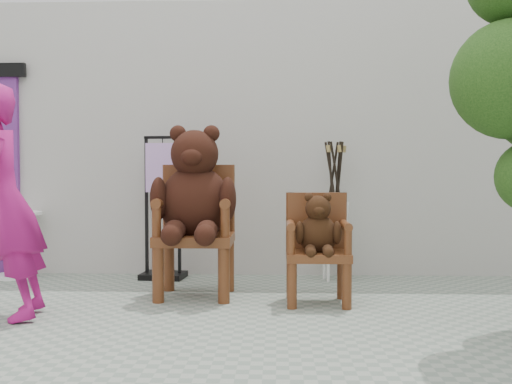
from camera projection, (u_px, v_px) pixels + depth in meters
ground_plane at (208, 343)px, 4.00m from camera, size 60.00×60.00×0.00m
back_wall at (238, 141)px, 7.04m from camera, size 9.00×1.00×3.00m
chair_big at (195, 201)px, 5.43m from camera, size 0.77×0.82×1.56m
chair_small at (318, 237)px, 5.19m from camera, size 0.55×0.52×0.96m
person at (6, 203)px, 4.61m from camera, size 0.58×0.74×1.81m
cafe_table at (13, 237)px, 6.42m from camera, size 0.60×0.60×0.70m
display_stand at (163, 224)px, 6.35m from camera, size 0.48×0.40×1.51m
stool_bucket at (334, 219)px, 6.25m from camera, size 0.32×0.32×1.45m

